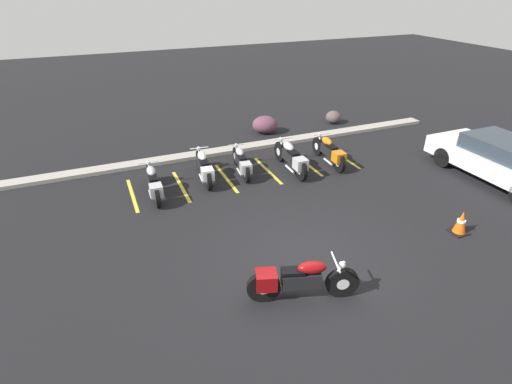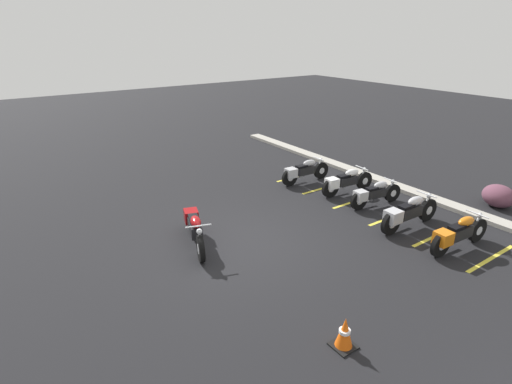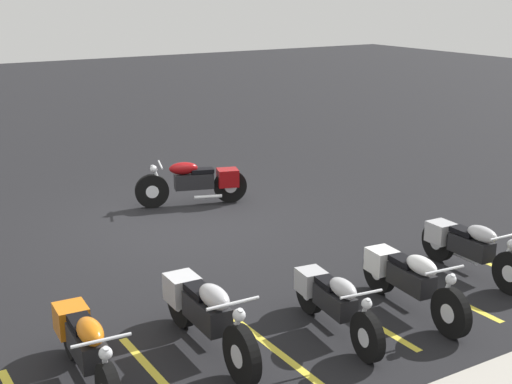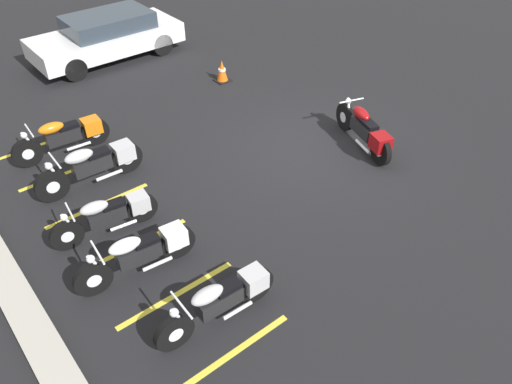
{
  "view_description": "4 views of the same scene",
  "coord_description": "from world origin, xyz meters",
  "px_view_note": "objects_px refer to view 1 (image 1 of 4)",
  "views": [
    {
      "loc": [
        -3.72,
        -6.02,
        5.5
      ],
      "look_at": [
        -0.19,
        2.38,
        0.58
      ],
      "focal_mm": 28.0,
      "sensor_mm": 36.0,
      "label": 1
    },
    {
      "loc": [
        7.55,
        -4.78,
        5.07
      ],
      "look_at": [
        -1.13,
        1.22,
        0.79
      ],
      "focal_mm": 28.0,
      "sensor_mm": 36.0,
      "label": 2
    },
    {
      "loc": [
        5.23,
        10.93,
        4.08
      ],
      "look_at": [
        -0.89,
        0.96,
        0.69
      ],
      "focal_mm": 50.0,
      "sensor_mm": 36.0,
      "label": 3
    },
    {
      "loc": [
        -6.5,
        6.83,
        6.2
      ],
      "look_at": [
        -1.18,
        2.51,
        0.74
      ],
      "focal_mm": 35.0,
      "sensor_mm": 36.0,
      "label": 4
    }
  ],
  "objects_px": {
    "parked_bike_4": "(330,152)",
    "car_white": "(503,159)",
    "parked_bike_0": "(153,183)",
    "parked_bike_2": "(242,162)",
    "traffic_cone": "(461,223)",
    "landscape_rock_0": "(333,117)",
    "parked_bike_3": "(292,158)",
    "parked_bike_1": "(204,167)",
    "landscape_rock_1": "(265,125)",
    "motorcycle_maroon_featured": "(298,280)"
  },
  "relations": [
    {
      "from": "parked_bike_1",
      "to": "parked_bike_3",
      "type": "distance_m",
      "value": 2.77
    },
    {
      "from": "parked_bike_3",
      "to": "traffic_cone",
      "type": "height_order",
      "value": "parked_bike_3"
    },
    {
      "from": "landscape_rock_1",
      "to": "traffic_cone",
      "type": "xyz_separation_m",
      "value": [
        1.49,
        -8.27,
        -0.06
      ]
    },
    {
      "from": "parked_bike_2",
      "to": "parked_bike_3",
      "type": "height_order",
      "value": "parked_bike_3"
    },
    {
      "from": "landscape_rock_1",
      "to": "parked_bike_4",
      "type": "bearing_deg",
      "value": -78.19
    },
    {
      "from": "parked_bike_1",
      "to": "motorcycle_maroon_featured",
      "type": "bearing_deg",
      "value": -172.55
    },
    {
      "from": "landscape_rock_1",
      "to": "traffic_cone",
      "type": "bearing_deg",
      "value": -79.77
    },
    {
      "from": "motorcycle_maroon_featured",
      "to": "traffic_cone",
      "type": "xyz_separation_m",
      "value": [
        4.7,
        0.47,
        -0.17
      ]
    },
    {
      "from": "parked_bike_2",
      "to": "car_white",
      "type": "bearing_deg",
      "value": -108.67
    },
    {
      "from": "parked_bike_0",
      "to": "parked_bike_2",
      "type": "distance_m",
      "value": 2.83
    },
    {
      "from": "traffic_cone",
      "to": "parked_bike_0",
      "type": "bearing_deg",
      "value": 144.06
    },
    {
      "from": "parked_bike_4",
      "to": "parked_bike_2",
      "type": "bearing_deg",
      "value": 85.6
    },
    {
      "from": "parked_bike_2",
      "to": "parked_bike_4",
      "type": "relative_size",
      "value": 0.92
    },
    {
      "from": "parked_bike_3",
      "to": "landscape_rock_1",
      "type": "xyz_separation_m",
      "value": [
        0.68,
        3.58,
        -0.12
      ]
    },
    {
      "from": "parked_bike_2",
      "to": "traffic_cone",
      "type": "height_order",
      "value": "parked_bike_2"
    },
    {
      "from": "motorcycle_maroon_featured",
      "to": "parked_bike_0",
      "type": "bearing_deg",
      "value": 126.91
    },
    {
      "from": "parked_bike_1",
      "to": "parked_bike_4",
      "type": "bearing_deg",
      "value": -90.66
    },
    {
      "from": "parked_bike_0",
      "to": "landscape_rock_0",
      "type": "xyz_separation_m",
      "value": [
        8.16,
        3.56,
        -0.16
      ]
    },
    {
      "from": "parked_bike_0",
      "to": "landscape_rock_0",
      "type": "bearing_deg",
      "value": -64.27
    },
    {
      "from": "parked_bike_0",
      "to": "car_white",
      "type": "bearing_deg",
      "value": -104.78
    },
    {
      "from": "parked_bike_0",
      "to": "parked_bike_2",
      "type": "bearing_deg",
      "value": -79.28
    },
    {
      "from": "parked_bike_3",
      "to": "traffic_cone",
      "type": "distance_m",
      "value": 5.17
    },
    {
      "from": "motorcycle_maroon_featured",
      "to": "parked_bike_2",
      "type": "xyz_separation_m",
      "value": [
        1.01,
        5.6,
        -0.05
      ]
    },
    {
      "from": "parked_bike_0",
      "to": "parked_bike_1",
      "type": "bearing_deg",
      "value": -72.23
    },
    {
      "from": "parked_bike_3",
      "to": "parked_bike_2",
      "type": "bearing_deg",
      "value": 75.72
    },
    {
      "from": "parked_bike_0",
      "to": "landscape_rock_1",
      "type": "relative_size",
      "value": 2.05
    },
    {
      "from": "parked_bike_4",
      "to": "landscape_rock_0",
      "type": "bearing_deg",
      "value": -30.53
    },
    {
      "from": "parked_bike_4",
      "to": "landscape_rock_1",
      "type": "distance_m",
      "value": 3.64
    },
    {
      "from": "car_white",
      "to": "landscape_rock_0",
      "type": "xyz_separation_m",
      "value": [
        -1.71,
        6.57,
        -0.42
      ]
    },
    {
      "from": "landscape_rock_0",
      "to": "parked_bike_4",
      "type": "bearing_deg",
      "value": -124.24
    },
    {
      "from": "parked_bike_2",
      "to": "car_white",
      "type": "height_order",
      "value": "car_white"
    },
    {
      "from": "parked_bike_0",
      "to": "traffic_cone",
      "type": "distance_m",
      "value": 8.02
    },
    {
      "from": "parked_bike_1",
      "to": "parked_bike_4",
      "type": "xyz_separation_m",
      "value": [
        4.15,
        -0.44,
        0.01
      ]
    },
    {
      "from": "parked_bike_1",
      "to": "parked_bike_2",
      "type": "height_order",
      "value": "parked_bike_1"
    },
    {
      "from": "parked_bike_0",
      "to": "car_white",
      "type": "distance_m",
      "value": 10.32
    },
    {
      "from": "motorcycle_maroon_featured",
      "to": "parked_bike_2",
      "type": "relative_size",
      "value": 1.08
    },
    {
      "from": "parked_bike_3",
      "to": "car_white",
      "type": "distance_m",
      "value": 6.31
    },
    {
      "from": "parked_bike_1",
      "to": "parked_bike_2",
      "type": "relative_size",
      "value": 1.07
    },
    {
      "from": "parked_bike_4",
      "to": "landscape_rock_1",
      "type": "height_order",
      "value": "parked_bike_4"
    },
    {
      "from": "parked_bike_0",
      "to": "parked_bike_4",
      "type": "xyz_separation_m",
      "value": [
        5.75,
        0.0,
        0.01
      ]
    },
    {
      "from": "car_white",
      "to": "landscape_rock_1",
      "type": "bearing_deg",
      "value": 36.26
    },
    {
      "from": "parked_bike_0",
      "to": "landscape_rock_1",
      "type": "bearing_deg",
      "value": -52.31
    },
    {
      "from": "parked_bike_1",
      "to": "landscape_rock_0",
      "type": "bearing_deg",
      "value": -59.23
    },
    {
      "from": "parked_bike_0",
      "to": "parked_bike_1",
      "type": "relative_size",
      "value": 0.98
    },
    {
      "from": "parked_bike_2",
      "to": "landscape_rock_0",
      "type": "xyz_separation_m",
      "value": [
        5.36,
        3.14,
        -0.14
      ]
    },
    {
      "from": "parked_bike_4",
      "to": "car_white",
      "type": "height_order",
      "value": "car_white"
    },
    {
      "from": "car_white",
      "to": "landscape_rock_0",
      "type": "relative_size",
      "value": 6.71
    },
    {
      "from": "parked_bike_2",
      "to": "landscape_rock_1",
      "type": "xyz_separation_m",
      "value": [
        2.2,
        3.15,
        -0.06
      ]
    },
    {
      "from": "motorcycle_maroon_featured",
      "to": "parked_bike_1",
      "type": "height_order",
      "value": "motorcycle_maroon_featured"
    },
    {
      "from": "parked_bike_0",
      "to": "car_white",
      "type": "relative_size",
      "value": 0.47
    }
  ]
}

